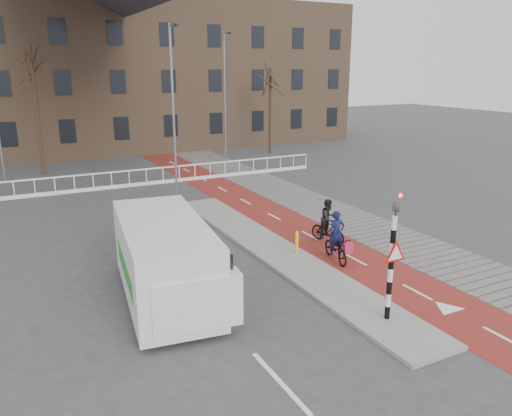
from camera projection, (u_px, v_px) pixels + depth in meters
name	position (u px, v px, depth m)	size (l,w,h in m)	color
ground	(358.00, 289.00, 15.49)	(120.00, 120.00, 0.00)	#38383A
bike_lane	(254.00, 206.00, 24.70)	(2.50, 60.00, 0.01)	maroon
sidewalk	(302.00, 200.00, 25.93)	(3.00, 60.00, 0.01)	slate
curb_island	(275.00, 251.00, 18.59)	(1.80, 16.00, 0.12)	gray
traffic_signal	(392.00, 254.00, 12.95)	(0.80, 0.80, 3.68)	black
bollard	(297.00, 242.00, 18.06)	(0.12, 0.12, 0.83)	yellow
cyclist_near	(336.00, 244.00, 17.61)	(0.92, 1.81, 1.82)	black
cyclist_far	(328.00, 225.00, 19.39)	(0.90, 1.68, 1.76)	black
van	(164.00, 259.00, 14.47)	(2.94, 5.89, 2.43)	silver
railing	(94.00, 185.00, 27.75)	(28.00, 0.10, 0.99)	silver
townhouse_row	(78.00, 52.00, 39.41)	(46.00, 10.00, 15.90)	#7F6047
tree_mid	(37.00, 111.00, 30.99)	(0.22, 0.22, 7.98)	black
tree_right	(270.00, 112.00, 38.99)	(0.23, 0.23, 6.55)	black
streetlight_near	(174.00, 117.00, 24.18)	(0.12, 0.12, 8.61)	slate
streetlight_right	(225.00, 99.00, 34.85)	(0.12, 0.12, 8.96)	slate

